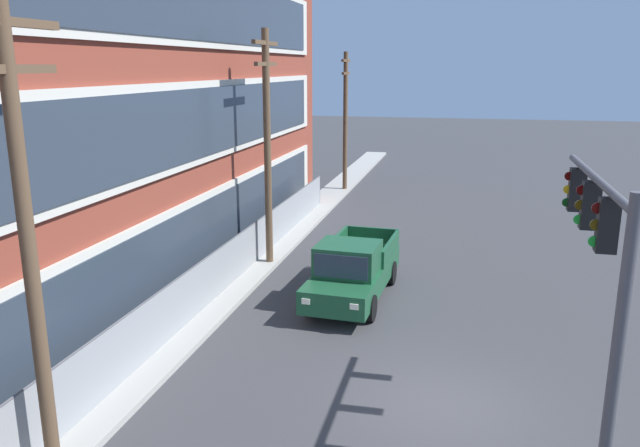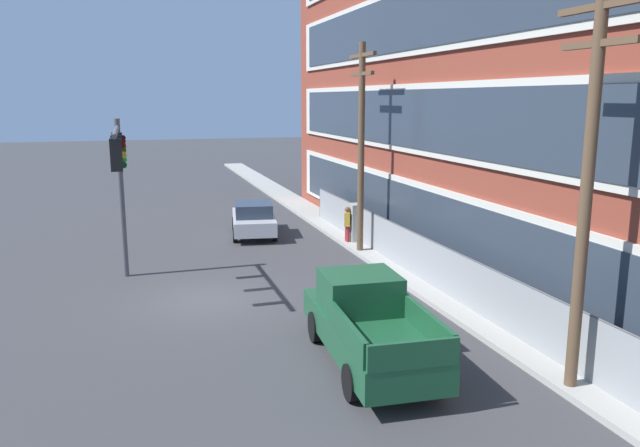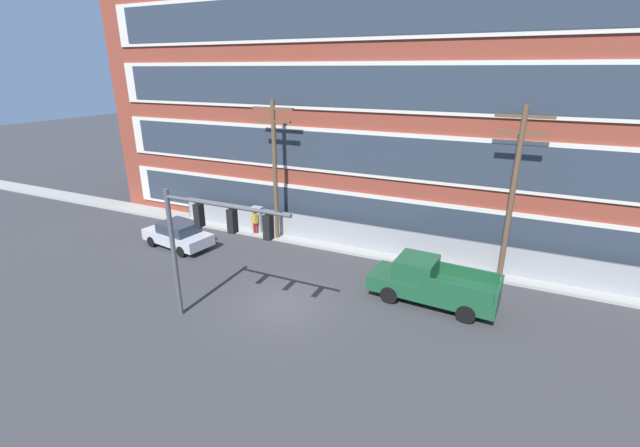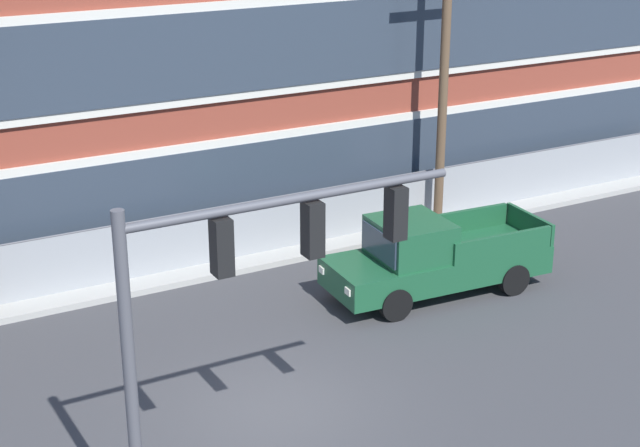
{
  "view_description": "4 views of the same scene",
  "coord_description": "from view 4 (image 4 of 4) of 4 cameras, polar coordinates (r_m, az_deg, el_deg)",
  "views": [
    {
      "loc": [
        -12.61,
        -0.22,
        7.24
      ],
      "look_at": [
        4.67,
        3.85,
        2.75
      ],
      "focal_mm": 35.0,
      "sensor_mm": 36.0,
      "label": 1
    },
    {
      "loc": [
        19.08,
        -2.16,
        6.28
      ],
      "look_at": [
        2.27,
        2.97,
        2.73
      ],
      "focal_mm": 35.0,
      "sensor_mm": 36.0,
      "label": 2
    },
    {
      "loc": [
        8.7,
        -14.48,
        10.0
      ],
      "look_at": [
        -0.05,
        4.08,
        2.55
      ],
      "focal_mm": 24.0,
      "sensor_mm": 36.0,
      "label": 3
    },
    {
      "loc": [
        -7.29,
        -15.08,
        10.18
      ],
      "look_at": [
        2.54,
        2.77,
        2.55
      ],
      "focal_mm": 55.0,
      "sensor_mm": 36.0,
      "label": 4
    }
  ],
  "objects": [
    {
      "name": "pickup_truck_dark_green",
      "position": [
        24.23,
        6.55,
        -1.99
      ],
      "size": [
        5.75,
        2.32,
        2.03
      ],
      "color": "#194C2D",
      "rests_on": "ground"
    },
    {
      "name": "ground_plane",
      "position": [
        19.6,
        -2.65,
        -10.79
      ],
      "size": [
        160.0,
        160.0,
        0.0
      ],
      "primitive_type": "plane",
      "color": "#38383A"
    },
    {
      "name": "chain_link_fence",
      "position": [
        26.53,
        -2.56,
        -0.08
      ],
      "size": [
        30.54,
        0.06,
        1.67
      ],
      "color": "gray",
      "rests_on": "ground"
    },
    {
      "name": "sidewalk_building_side",
      "position": [
        25.55,
        -9.88,
        -3.09
      ],
      "size": [
        80.0,
        1.64,
        0.16
      ],
      "primitive_type": "cube",
      "color": "#9E9B93",
      "rests_on": "ground"
    },
    {
      "name": "utility_pole_midblock",
      "position": [
        27.54,
        7.24,
        8.93
      ],
      "size": [
        2.47,
        0.26,
        8.52
      ],
      "color": "brown",
      "rests_on": "ground"
    },
    {
      "name": "traffic_signal_mast",
      "position": [
        15.03,
        -4.58,
        -3.41
      ],
      "size": [
        5.66,
        0.43,
        5.59
      ],
      "color": "#4C4C51",
      "rests_on": "ground"
    }
  ]
}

